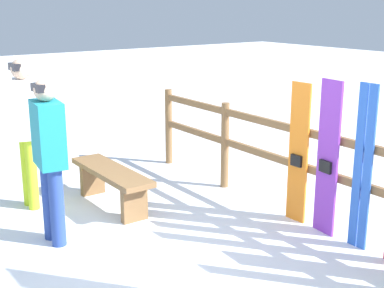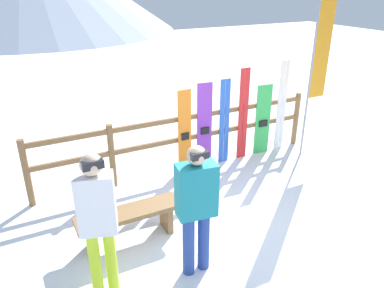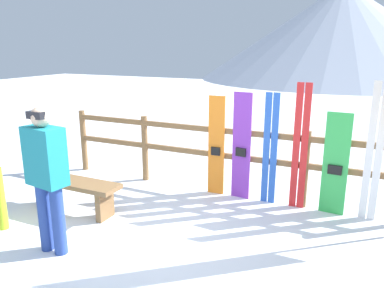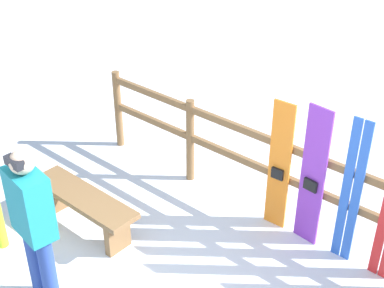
% 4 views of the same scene
% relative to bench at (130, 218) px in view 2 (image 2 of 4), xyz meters
% --- Properties ---
extents(ground_plane, '(40.00, 40.00, 0.00)m').
position_rel_bench_xyz_m(ground_plane, '(1.48, -0.49, -0.33)').
color(ground_plane, white).
extents(fence, '(5.18, 0.10, 1.07)m').
position_rel_bench_xyz_m(fence, '(1.48, 1.46, 0.31)').
color(fence, brown).
rests_on(fence, ground).
extents(bench, '(1.35, 0.36, 0.44)m').
position_rel_bench_xyz_m(bench, '(0.00, 0.00, 0.00)').
color(bench, brown).
rests_on(bench, ground).
extents(person_white, '(0.41, 0.31, 1.67)m').
position_rel_bench_xyz_m(person_white, '(-0.53, -0.75, 0.66)').
color(person_white, '#B7D826').
rests_on(person_white, ground).
extents(person_teal, '(0.46, 0.29, 1.59)m').
position_rel_bench_xyz_m(person_teal, '(0.50, -0.88, 0.59)').
color(person_teal, navy).
rests_on(person_teal, ground).
extents(snowboard_orange, '(0.25, 0.06, 1.48)m').
position_rel_bench_xyz_m(snowboard_orange, '(1.48, 1.40, 0.40)').
color(snowboard_orange, orange).
rests_on(snowboard_orange, ground).
extents(snowboard_purple, '(0.27, 0.08, 1.55)m').
position_rel_bench_xyz_m(snowboard_purple, '(1.86, 1.40, 0.44)').
color(snowboard_purple, purple).
rests_on(snowboard_purple, ground).
extents(ski_pair_blue, '(0.20, 0.02, 1.56)m').
position_rel_bench_xyz_m(ski_pair_blue, '(2.27, 1.41, 0.45)').
color(ski_pair_blue, blue).
rests_on(ski_pair_blue, ground).
extents(ski_pair_red, '(0.19, 0.02, 1.71)m').
position_rel_bench_xyz_m(ski_pair_red, '(2.67, 1.41, 0.53)').
color(ski_pair_red, red).
rests_on(ski_pair_red, ground).
extents(snowboard_green, '(0.32, 0.07, 1.36)m').
position_rel_bench_xyz_m(snowboard_green, '(3.13, 1.40, 0.34)').
color(snowboard_green, green).
rests_on(snowboard_green, ground).
extents(ski_pair_white, '(0.20, 0.02, 1.77)m').
position_rel_bench_xyz_m(ski_pair_white, '(3.56, 1.41, 0.55)').
color(ski_pair_white, white).
rests_on(ski_pair_white, ground).
extents(rental_flag, '(0.40, 0.04, 2.97)m').
position_rel_bench_xyz_m(rental_flag, '(3.91, 0.99, 1.51)').
color(rental_flag, '#99999E').
rests_on(rental_flag, ground).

